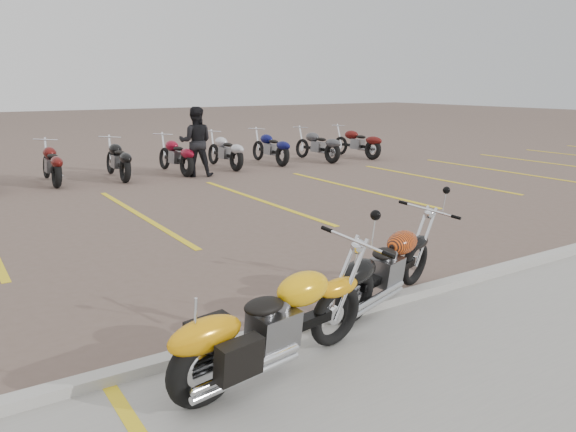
# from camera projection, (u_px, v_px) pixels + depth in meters

# --- Properties ---
(ground) EXTENTS (100.00, 100.00, 0.00)m
(ground) POSITION_uv_depth(u_px,v_px,m) (236.00, 273.00, 7.66)
(ground) COLOR brown
(ground) RESTS_ON ground
(curb) EXTENTS (60.00, 0.18, 0.12)m
(curb) POSITION_uv_depth(u_px,v_px,m) (323.00, 319.00, 6.01)
(curb) COLOR #ADAAA3
(curb) RESTS_ON ground
(parking_stripes) EXTENTS (38.00, 5.50, 0.01)m
(parking_stripes) POSITION_uv_depth(u_px,v_px,m) (141.00, 216.00, 10.94)
(parking_stripes) COLOR yellow
(parking_stripes) RESTS_ON ground
(yellow_cruiser) EXTENTS (2.18, 0.53, 0.90)m
(yellow_cruiser) POSITION_uv_depth(u_px,v_px,m) (269.00, 328.00, 4.88)
(yellow_cruiser) COLOR black
(yellow_cruiser) RESTS_ON ground
(flame_cruiser) EXTENTS (1.96, 0.77, 0.84)m
(flame_cruiser) POSITION_uv_depth(u_px,v_px,m) (382.00, 270.00, 6.49)
(flame_cruiser) COLOR black
(flame_cruiser) RESTS_ON ground
(person_b) EXTENTS (1.15, 1.06, 1.90)m
(person_b) POSITION_uv_depth(u_px,v_px,m) (196.00, 142.00, 15.39)
(person_b) COLOR black
(person_b) RESTS_ON ground
(bg_bike_row) EXTENTS (18.82, 2.01, 1.10)m
(bg_bike_row) POSITION_uv_depth(u_px,v_px,m) (83.00, 160.00, 14.76)
(bg_bike_row) COLOR black
(bg_bike_row) RESTS_ON ground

